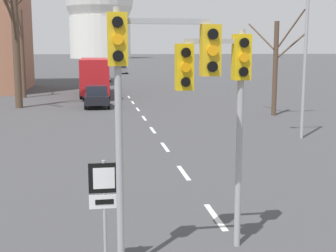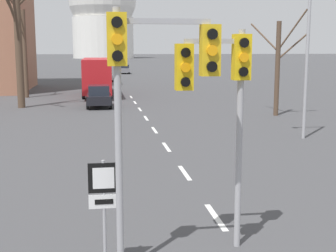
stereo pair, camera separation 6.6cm
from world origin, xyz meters
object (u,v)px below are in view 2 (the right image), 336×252
(sedan_near_right, at_px, (99,96))
(traffic_signal_near_left, at_px, (150,75))
(city_bus, at_px, (97,74))
(street_lamp_right, at_px, (301,43))
(sedan_near_left, at_px, (106,76))
(route_sign_post, at_px, (104,196))
(sedan_mid_centre, at_px, (125,69))
(traffic_signal_centre_tall, at_px, (221,86))

(sedan_near_right, bearing_deg, traffic_signal_near_left, -88.05)
(city_bus, bearing_deg, sedan_near_right, -89.15)
(street_lamp_right, distance_m, sedan_near_right, 17.47)
(sedan_near_left, xyz_separation_m, city_bus, (-1.17, -19.58, 1.26))
(traffic_signal_near_left, bearing_deg, route_sign_post, 164.34)
(sedan_near_left, bearing_deg, traffic_signal_near_left, -90.12)
(traffic_signal_near_left, relative_size, sedan_mid_centre, 1.14)
(traffic_signal_centre_tall, relative_size, sedan_near_right, 1.25)
(traffic_signal_near_left, bearing_deg, sedan_mid_centre, 87.11)
(sedan_near_left, height_order, sedan_mid_centre, sedan_mid_centre)
(traffic_signal_near_left, height_order, sedan_near_left, traffic_signal_near_left)
(sedan_near_left, distance_m, sedan_near_right, 28.96)
(street_lamp_right, bearing_deg, sedan_near_right, 124.20)
(sedan_near_right, relative_size, sedan_mid_centre, 0.85)
(sedan_near_right, bearing_deg, sedan_near_left, 87.95)
(sedan_near_right, bearing_deg, city_bus, 90.85)
(sedan_mid_centre, distance_m, city_bus, 39.97)
(traffic_signal_centre_tall, xyz_separation_m, sedan_near_right, (-2.53, 25.99, -2.77))
(street_lamp_right, height_order, city_bus, street_lamp_right)
(sedan_mid_centre, bearing_deg, sedan_near_left, -100.48)
(street_lamp_right, distance_m, sedan_near_left, 44.05)
(traffic_signal_centre_tall, xyz_separation_m, street_lamp_right, (7.06, 11.89, 1.04))
(route_sign_post, distance_m, street_lamp_right, 16.09)
(traffic_signal_near_left, xyz_separation_m, street_lamp_right, (8.67, 12.80, 0.76))
(sedan_mid_centre, bearing_deg, traffic_signal_centre_tall, -91.69)
(traffic_signal_centre_tall, xyz_separation_m, city_bus, (-2.67, 35.35, -1.56))
(street_lamp_right, relative_size, sedan_near_right, 1.96)
(traffic_signal_centre_tall, bearing_deg, route_sign_post, -165.31)
(street_lamp_right, relative_size, sedan_near_left, 1.71)
(city_bus, bearing_deg, sedan_near_left, 86.57)
(route_sign_post, relative_size, sedan_near_left, 0.51)
(route_sign_post, height_order, sedan_near_left, route_sign_post)
(sedan_near_left, bearing_deg, sedan_near_right, -92.05)
(street_lamp_right, bearing_deg, sedan_mid_centre, 94.38)
(sedan_mid_centre, bearing_deg, traffic_signal_near_left, -92.89)
(sedan_near_left, relative_size, city_bus, 0.41)
(street_lamp_right, distance_m, sedan_mid_centre, 63.41)
(route_sign_post, distance_m, city_bus, 36.01)
(street_lamp_right, distance_m, city_bus, 25.53)
(traffic_signal_centre_tall, height_order, route_sign_post, traffic_signal_centre_tall)
(street_lamp_right, xyz_separation_m, sedan_mid_centre, (-4.84, 63.11, -3.83))
(street_lamp_right, bearing_deg, sedan_near_left, 101.23)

